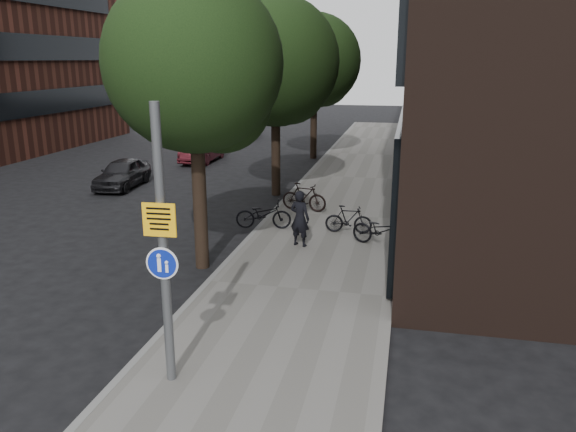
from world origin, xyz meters
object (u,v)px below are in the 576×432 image
(signpost, at_px, (163,248))
(parked_car_near, at_px, (122,173))
(parked_bike_facade_near, at_px, (381,230))
(pedestrian, at_px, (300,218))

(signpost, bearing_deg, parked_car_near, 118.17)
(signpost, xyz_separation_m, parked_bike_facade_near, (3.10, 7.88, -1.88))
(signpost, height_order, parked_bike_facade_near, signpost)
(signpost, relative_size, pedestrian, 2.82)
(pedestrian, relative_size, parked_bike_facade_near, 0.91)
(pedestrian, relative_size, parked_car_near, 0.45)
(pedestrian, bearing_deg, parked_car_near, -17.84)
(parked_car_near, bearing_deg, signpost, -63.25)
(signpost, xyz_separation_m, parked_car_near, (-8.34, 13.92, -1.86))
(parked_bike_facade_near, bearing_deg, signpost, 179.89)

